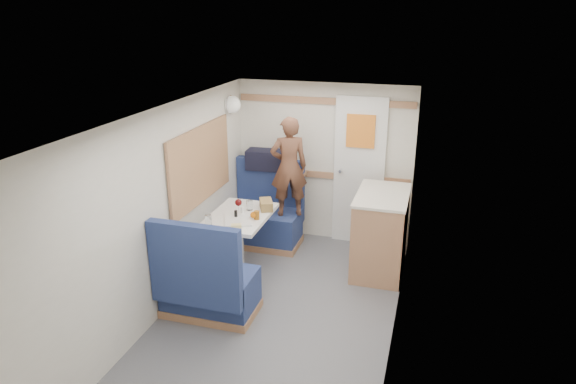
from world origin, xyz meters
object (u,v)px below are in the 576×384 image
(bench_far, at_px, (266,220))
(galley_counter, at_px, (380,232))
(salt_grinder, at_px, (242,210))
(bench_near, at_px, (207,288))
(bread_loaf, at_px, (266,205))
(duffel_bag, at_px, (267,160))
(orange_fruit, at_px, (253,215))
(wine_glass, at_px, (238,203))
(cheese_block, at_px, (236,226))
(tray, at_px, (238,219))
(dome_light, at_px, (232,105))
(dinette_table, at_px, (240,228))
(tumbler_right, at_px, (250,205))
(person, at_px, (289,167))
(pepper_grinder, at_px, (236,214))
(tumbler_left, at_px, (208,220))
(beer_glass, at_px, (257,215))

(bench_far, distance_m, galley_counter, 1.51)
(bench_far, bearing_deg, salt_grinder, -88.01)
(bench_near, xyz_separation_m, bread_loaf, (0.23, 1.11, 0.47))
(duffel_bag, relative_size, orange_fruit, 7.57)
(bench_near, height_order, wine_glass, bench_near)
(cheese_block, relative_size, salt_grinder, 1.13)
(bench_far, distance_m, tray, 1.10)
(dome_light, relative_size, duffel_bag, 0.39)
(tray, bearing_deg, bench_near, -93.71)
(dinette_table, distance_m, duffel_bag, 1.21)
(cheese_block, xyz_separation_m, tumbler_right, (-0.05, 0.53, 0.02))
(dinette_table, bearing_deg, person, 67.67)
(bench_far, distance_m, bread_loaf, 0.81)
(cheese_block, distance_m, salt_grinder, 0.40)
(dome_light, distance_m, salt_grinder, 1.36)
(tumbler_right, bearing_deg, bench_far, 94.97)
(pepper_grinder, relative_size, bread_loaf, 0.37)
(galley_counter, bearing_deg, pepper_grinder, -155.97)
(tumbler_left, height_order, bread_loaf, tumbler_left)
(person, distance_m, beer_glass, 0.91)
(dome_light, xyz_separation_m, tumbler_right, (0.45, -0.69, -0.97))
(bench_far, xyz_separation_m, dome_light, (-0.39, -0.01, 1.45))
(tray, height_order, wine_glass, wine_glass)
(tumbler_left, bearing_deg, salt_grinder, 58.73)
(galley_counter, height_order, tray, galley_counter)
(galley_counter, distance_m, tray, 1.60)
(dinette_table, bearing_deg, bread_loaf, 47.71)
(dome_light, height_order, bread_loaf, dome_light)
(cheese_block, bearing_deg, person, 79.78)
(duffel_bag, relative_size, pepper_grinder, 5.73)
(dome_light, distance_m, tumbler_left, 1.56)
(bench_far, relative_size, bread_loaf, 4.37)
(person, height_order, duffel_bag, person)
(tray, bearing_deg, bread_loaf, 65.64)
(bench_far, relative_size, orange_fruit, 15.52)
(duffel_bag, distance_m, bread_loaf, 0.95)
(dinette_table, xyz_separation_m, dome_light, (-0.39, 0.85, 1.18))
(galley_counter, bearing_deg, tumbler_left, -151.44)
(wine_glass, bearing_deg, tumbler_left, -115.34)
(bench_near, bearing_deg, tumbler_left, 111.09)
(bench_far, xyz_separation_m, duffel_bag, (-0.05, 0.26, 0.72))
(tumbler_right, bearing_deg, dome_light, 123.21)
(dinette_table, relative_size, tumbler_right, 8.21)
(duffel_bag, xyz_separation_m, cheese_block, (0.17, -1.49, -0.27))
(tumbler_left, bearing_deg, pepper_grinder, 51.65)
(galley_counter, height_order, orange_fruit, galley_counter)
(tray, xyz_separation_m, tumbler_right, (0.01, 0.31, 0.05))
(duffel_bag, xyz_separation_m, tray, (0.10, -1.27, -0.29))
(galley_counter, bearing_deg, bench_far, 167.90)
(person, bearing_deg, tumbler_right, 42.92)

